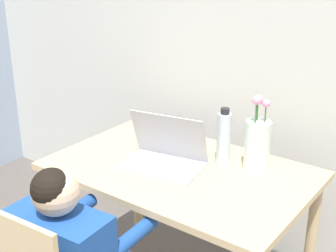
# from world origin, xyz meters

# --- Properties ---
(wall_back) EXTENTS (6.40, 0.05, 2.50)m
(wall_back) POSITION_xyz_m (0.00, 2.23, 1.25)
(wall_back) COLOR silver
(wall_back) RESTS_ON ground_plane
(dining_table) EXTENTS (1.13, 0.72, 0.71)m
(dining_table) POSITION_xyz_m (-0.21, 1.61, 0.62)
(dining_table) COLOR #D6B784
(dining_table) RESTS_ON ground_plane
(laptop) EXTENTS (0.39, 0.30, 0.23)m
(laptop) POSITION_xyz_m (-0.28, 1.59, 0.77)
(laptop) COLOR #B2B2B7
(laptop) RESTS_ON dining_table
(flower_vase) EXTENTS (0.11, 0.11, 0.33)m
(flower_vase) POSITION_xyz_m (0.06, 1.80, 0.84)
(flower_vase) COLOR silver
(flower_vase) RESTS_ON dining_table
(water_bottle) EXTENTS (0.06, 0.06, 0.26)m
(water_bottle) POSITION_xyz_m (-0.09, 1.76, 0.84)
(water_bottle) COLOR silver
(water_bottle) RESTS_ON dining_table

